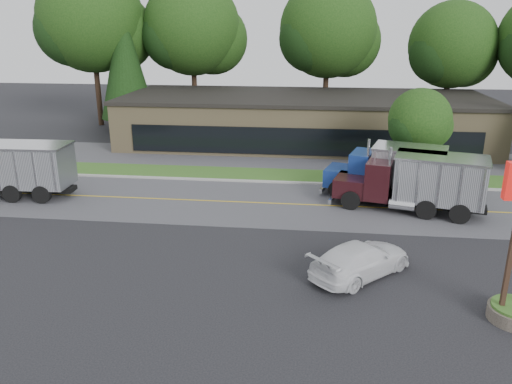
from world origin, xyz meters
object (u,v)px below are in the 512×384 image
dump_truck_blue (391,171)px  dump_truck_maroon (418,181)px  dump_truck_red (9,168)px  rally_car (361,259)px

dump_truck_blue → dump_truck_maroon: 2.39m
dump_truck_blue → dump_truck_maroon: bearing=136.7°
dump_truck_maroon → dump_truck_blue: bearing=-44.7°
dump_truck_blue → dump_truck_maroon: same height
dump_truck_red → dump_truck_maroon: same height
dump_truck_red → rally_car: (20.97, -8.08, -1.07)m
dump_truck_red → dump_truck_blue: same height
dump_truck_red → dump_truck_maroon: 24.77m
dump_truck_maroon → rally_car: size_ratio=1.71×
dump_truck_red → rally_car: size_ratio=1.80×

